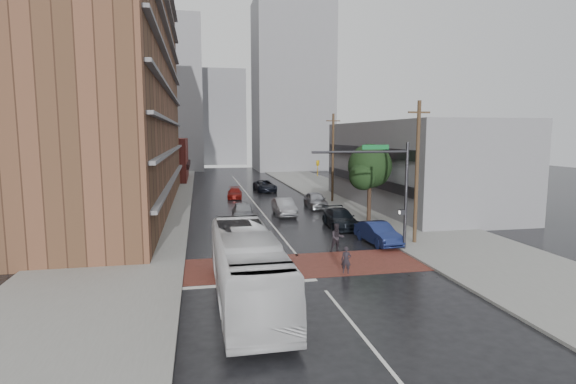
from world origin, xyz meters
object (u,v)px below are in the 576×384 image
car_parked_near (378,233)px  car_parked_far (316,200)px  suv_travel (265,186)px  car_travel_a (243,212)px  pedestrian_a (346,260)px  car_travel_b (284,207)px  pedestrian_b (337,238)px  transit_bus (247,267)px  car_travel_c (235,193)px  car_parked_mid (340,218)px

car_parked_near → car_parked_far: bearing=85.2°
suv_travel → car_parked_far: size_ratio=1.14×
car_travel_a → suv_travel: (4.96, 20.44, -0.08)m
pedestrian_a → car_parked_near: (4.41, 6.12, 0.01)m
pedestrian_a → suv_travel: suv_travel is taller
car_travel_b → car_parked_near: 13.12m
pedestrian_b → transit_bus: bearing=-134.9°
car_travel_b → car_parked_near: car_travel_b is taller
pedestrian_a → car_parked_near: bearing=77.8°
pedestrian_b → car_parked_near: pedestrian_b is taller
car_travel_c → car_parked_mid: car_parked_mid is taller
car_travel_c → car_parked_far: 11.77m
car_parked_far → car_travel_a: bearing=-142.3°
car_travel_c → car_parked_near: size_ratio=0.91×
car_parked_near → car_travel_c: bearing=102.2°
suv_travel → car_parked_near: car_parked_near is taller
suv_travel → car_travel_b: bearing=-96.5°
car_parked_near → car_parked_mid: bearing=92.8°
car_travel_b → car_travel_c: (-3.74, 12.60, -0.19)m
pedestrian_b → car_travel_c: size_ratio=0.45×
pedestrian_b → suv_travel: size_ratio=0.35×
car_travel_b → pedestrian_b: bearing=-87.0°
pedestrian_a → car_travel_c: (-3.76, 31.06, -0.14)m
pedestrian_b → car_parked_mid: 7.95m
car_travel_a → car_travel_b: 4.75m
car_travel_b → car_parked_far: size_ratio=1.01×
pedestrian_b → car_travel_b: pedestrian_b is taller
pedestrian_b → car_parked_mid: (2.61, 7.51, -0.19)m
car_travel_c → transit_bus: bearing=-88.4°
car_travel_a → car_parked_near: 13.27m
transit_bus → car_travel_a: (1.64, 19.36, -0.79)m
transit_bus → pedestrian_a: 6.70m
car_travel_c → suv_travel: bearing=56.2°
suv_travel → car_travel_a: bearing=-107.7°
car_travel_c → car_parked_mid: bearing=-64.1°
pedestrian_a → car_travel_c: bearing=120.4°
car_travel_a → suv_travel: size_ratio=0.90×
car_parked_mid → suv_travel: bearing=98.0°
pedestrian_a → car_parked_mid: 12.51m
transit_bus → pedestrian_b: 10.21m
transit_bus → car_travel_c: size_ratio=2.76×
car_parked_near → car_parked_mid: car_parked_mid is taller
pedestrian_a → pedestrian_b: bearing=102.4°
car_parked_far → pedestrian_b: bearing=-98.7°
car_travel_a → car_travel_c: car_travel_a is taller
transit_bus → car_parked_near: transit_bus is taller
car_travel_c → suv_travel: (4.52, 5.60, 0.14)m
car_travel_b → car_parked_far: (4.11, 3.83, 0.02)m
pedestrian_b → suv_travel: (-0.13, 32.16, -0.20)m
suv_travel → car_parked_far: (3.33, -14.36, 0.06)m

